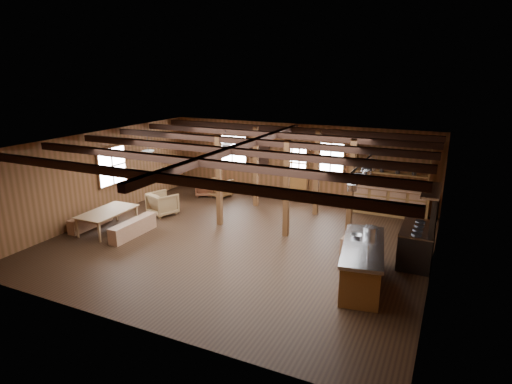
{
  "coord_description": "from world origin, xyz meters",
  "views": [
    {
      "loc": [
        5.18,
        -9.88,
        4.7
      ],
      "look_at": [
        0.3,
        0.45,
        1.38
      ],
      "focal_mm": 30.0,
      "sensor_mm": 36.0,
      "label": 1
    }
  ],
  "objects_px": {
    "kitchen_island": "(362,264)",
    "armchair_b": "(220,188)",
    "dining_table": "(109,221)",
    "commercial_range": "(419,239)",
    "armchair_c": "(163,204)",
    "armchair_a": "(205,188)"
  },
  "relations": [
    {
      "from": "dining_table",
      "to": "armchair_c",
      "type": "height_order",
      "value": "armchair_c"
    },
    {
      "from": "dining_table",
      "to": "armchair_b",
      "type": "relative_size",
      "value": 2.32
    },
    {
      "from": "armchair_a",
      "to": "armchair_b",
      "type": "height_order",
      "value": "armchair_b"
    },
    {
      "from": "kitchen_island",
      "to": "armchair_b",
      "type": "height_order",
      "value": "kitchen_island"
    },
    {
      "from": "armchair_c",
      "to": "armchair_b",
      "type": "bearing_deg",
      "value": -84.01
    },
    {
      "from": "commercial_range",
      "to": "armchair_b",
      "type": "bearing_deg",
      "value": 158.63
    },
    {
      "from": "dining_table",
      "to": "armchair_a",
      "type": "bearing_deg",
      "value": -9.37
    },
    {
      "from": "dining_table",
      "to": "armchair_b",
      "type": "bearing_deg",
      "value": -16.5
    },
    {
      "from": "commercial_range",
      "to": "dining_table",
      "type": "xyz_separation_m",
      "value": [
        -8.55,
        -1.65,
        -0.31
      ]
    },
    {
      "from": "commercial_range",
      "to": "armchair_c",
      "type": "distance_m",
      "value": 8.03
    },
    {
      "from": "kitchen_island",
      "to": "armchair_b",
      "type": "xyz_separation_m",
      "value": [
        -6.29,
        4.56,
        -0.13
      ]
    },
    {
      "from": "kitchen_island",
      "to": "commercial_range",
      "type": "bearing_deg",
      "value": 49.05
    },
    {
      "from": "kitchen_island",
      "to": "commercial_range",
      "type": "xyz_separation_m",
      "value": [
        1.05,
        1.69,
        0.15
      ]
    },
    {
      "from": "kitchen_island",
      "to": "commercial_range",
      "type": "height_order",
      "value": "commercial_range"
    },
    {
      "from": "armchair_a",
      "to": "dining_table",
      "type": "bearing_deg",
      "value": 53.54
    },
    {
      "from": "kitchen_island",
      "to": "armchair_a",
      "type": "height_order",
      "value": "kitchen_island"
    },
    {
      "from": "commercial_range",
      "to": "armchair_c",
      "type": "height_order",
      "value": "commercial_range"
    },
    {
      "from": "armchair_b",
      "to": "armchair_c",
      "type": "distance_m",
      "value": 2.7
    },
    {
      "from": "armchair_a",
      "to": "kitchen_island",
      "type": "bearing_deg",
      "value": 118.68
    },
    {
      "from": "armchair_a",
      "to": "armchair_b",
      "type": "bearing_deg",
      "value": 163.75
    },
    {
      "from": "commercial_range",
      "to": "dining_table",
      "type": "height_order",
      "value": "commercial_range"
    },
    {
      "from": "kitchen_island",
      "to": "armchair_a",
      "type": "distance_m",
      "value": 8.2
    }
  ]
}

